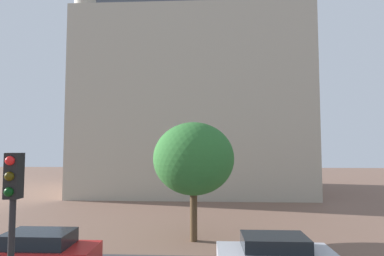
{
  "coord_description": "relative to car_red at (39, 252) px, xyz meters",
  "views": [
    {
      "loc": [
        0.51,
        -1.08,
        4.93
      ],
      "look_at": [
        -0.09,
        11.63,
        5.74
      ],
      "focal_mm": 27.59,
      "sensor_mm": 36.0,
      "label": 1
    }
  ],
  "objects": [
    {
      "name": "landmark_building",
      "position": [
        5.08,
        22.29,
        10.79
      ],
      "size": [
        23.74,
        14.97,
        36.56
      ],
      "color": "#B2A893",
      "rests_on": "ground_plane"
    },
    {
      "name": "car_red",
      "position": [
        0.0,
        0.0,
        0.0
      ],
      "size": [
        4.57,
        1.96,
        1.54
      ],
      "color": "red",
      "rests_on": "ground_plane"
    },
    {
      "name": "traffic_light_pole",
      "position": [
        2.89,
        -6.07,
        2.62
      ],
      "size": [
        0.28,
        0.34,
        4.81
      ],
      "color": "black",
      "rests_on": "ground_plane"
    },
    {
      "name": "tree_curb_far",
      "position": [
        6.03,
        4.02,
        3.57
      ],
      "size": [
        4.3,
        4.3,
        6.25
      ],
      "color": "#4C3823",
      "rests_on": "ground_plane"
    },
    {
      "name": "car_silver",
      "position": [
        9.32,
        0.0,
        -0.01
      ],
      "size": [
        4.41,
        1.95,
        1.51
      ],
      "color": "#B2B2BC",
      "rests_on": "ground_plane"
    }
  ]
}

